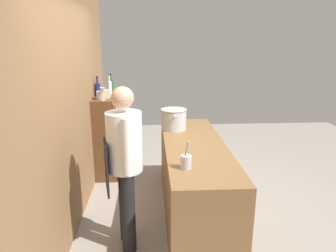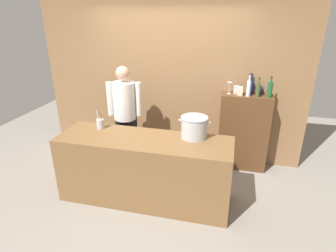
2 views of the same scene
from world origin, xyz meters
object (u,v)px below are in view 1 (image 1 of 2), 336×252
(spice_tin_navy, at_px, (100,91))
(spice_tin_cream, at_px, (106,94))
(spice_tin_silver, at_px, (100,95))
(wine_bottle_clear, at_px, (110,88))
(wine_bottle_green, at_px, (111,86))
(utensil_crock, at_px, (186,162))
(wine_bottle_cobalt, at_px, (98,89))
(wine_glass_short, at_px, (103,91))
(chef, at_px, (125,158))
(wine_bottle_olive, at_px, (110,88))
(stockpot_large, at_px, (174,119))

(spice_tin_navy, bearing_deg, spice_tin_cream, -154.66)
(spice_tin_silver, relative_size, spice_tin_cream, 0.92)
(spice_tin_silver, bearing_deg, spice_tin_navy, 7.65)
(wine_bottle_clear, height_order, wine_bottle_green, wine_bottle_clear)
(wine_bottle_clear, xyz_separation_m, spice_tin_silver, (-0.18, 0.13, -0.07))
(utensil_crock, height_order, wine_bottle_cobalt, wine_bottle_cobalt)
(wine_bottle_green, distance_m, spice_tin_cream, 0.42)
(spice_tin_navy, bearing_deg, wine_bottle_green, -51.77)
(wine_bottle_green, distance_m, spice_tin_silver, 0.49)
(utensil_crock, height_order, spice_tin_navy, spice_tin_navy)
(wine_glass_short, distance_m, spice_tin_navy, 0.47)
(chef, xyz_separation_m, wine_bottle_olive, (1.96, 0.36, 0.37))
(spice_tin_silver, bearing_deg, stockpot_large, -114.74)
(utensil_crock, distance_m, wine_glass_short, 1.99)
(wine_bottle_cobalt, relative_size, wine_bottle_clear, 0.89)
(stockpot_large, height_order, wine_bottle_green, wine_bottle_green)
(wine_bottle_cobalt, bearing_deg, spice_tin_navy, -3.65)
(utensil_crock, bearing_deg, spice_tin_navy, 27.42)
(stockpot_large, bearing_deg, wine_glass_short, 68.88)
(utensil_crock, height_order, wine_bottle_green, wine_bottle_green)
(spice_tin_cream, bearing_deg, wine_bottle_cobalt, 43.60)
(wine_bottle_green, bearing_deg, spice_tin_navy, 128.23)
(stockpot_large, distance_m, wine_bottle_cobalt, 1.33)
(wine_bottle_cobalt, relative_size, spice_tin_cream, 2.42)
(spice_tin_silver, bearing_deg, chef, -163.93)
(wine_bottle_cobalt, relative_size, wine_bottle_green, 0.99)
(wine_bottle_clear, height_order, spice_tin_silver, wine_bottle_clear)
(spice_tin_navy, bearing_deg, wine_bottle_cobalt, 176.35)
(wine_glass_short, relative_size, spice_tin_silver, 1.58)
(wine_bottle_cobalt, distance_m, spice_tin_navy, 0.15)
(wine_bottle_clear, xyz_separation_m, wine_bottle_olive, (0.14, 0.01, -0.02))
(wine_bottle_clear, bearing_deg, chef, -169.22)
(wine_bottle_cobalt, height_order, spice_tin_navy, wine_bottle_cobalt)
(wine_bottle_olive, bearing_deg, chef, -169.71)
(wine_bottle_green, height_order, spice_tin_cream, wine_bottle_green)
(stockpot_large, bearing_deg, chef, 154.25)
(wine_bottle_green, bearing_deg, wine_bottle_olive, -177.40)
(stockpot_large, distance_m, spice_tin_cream, 1.12)
(stockpot_large, height_order, utensil_crock, utensil_crock)
(wine_bottle_green, bearing_deg, spice_tin_silver, 166.81)
(utensil_crock, relative_size, wine_bottle_olive, 0.97)
(wine_bottle_green, xyz_separation_m, spice_tin_navy, (-0.13, 0.16, -0.06))
(wine_bottle_green, bearing_deg, spice_tin_cream, 177.23)
(wine_bottle_cobalt, xyz_separation_m, spice_tin_cream, (-0.15, -0.15, -0.05))
(chef, bearing_deg, wine_bottle_cobalt, -175.14)
(utensil_crock, relative_size, spice_tin_navy, 2.39)
(chef, relative_size, wine_bottle_olive, 5.82)
(utensil_crock, bearing_deg, chef, 77.53)
(wine_bottle_clear, xyz_separation_m, spice_tin_cream, (-0.12, 0.04, -0.06))
(spice_tin_cream, height_order, spice_tin_navy, spice_tin_cream)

